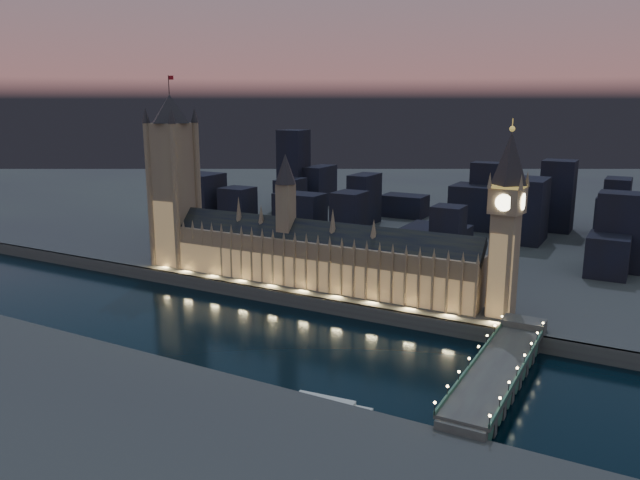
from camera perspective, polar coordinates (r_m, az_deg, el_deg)
The scene contains 9 objects.
ground_plane at distance 328.43m, azimuth -5.46°, elevation -8.26°, with size 2000.00×2000.00×0.00m, color black.
north_bank at distance 799.83m, azimuth 16.02°, elevation 4.11°, with size 2000.00×960.00×8.00m, color #3B383D.
embankment_wall at distance 359.59m, azimuth -1.78°, elevation -5.64°, with size 2000.00×2.50×8.00m, color #4A4644.
palace_of_westminster at distance 372.15m, azimuth -0.62°, elevation -1.41°, with size 202.00×22.30×78.00m.
victoria_tower at distance 426.48m, azimuth -13.27°, elevation 6.00°, with size 31.68×31.68×124.35m.
elizabeth_tower at distance 325.61m, azimuth 16.72°, elevation 2.72°, with size 18.00×18.00×100.36m.
westminster_bridge at distance 277.43m, azimuth 16.09°, elevation -11.47°, with size 19.99×113.00×15.90m.
river_boat at distance 249.52m, azimuth 0.42°, elevation -14.92°, with size 45.60×14.69×4.50m.
city_backdrop at distance 524.10m, azimuth 13.56°, elevation 2.87°, with size 463.49×215.63×78.69m.
Camera 1 is at (174.39, -252.29, 117.48)m, focal length 35.00 mm.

